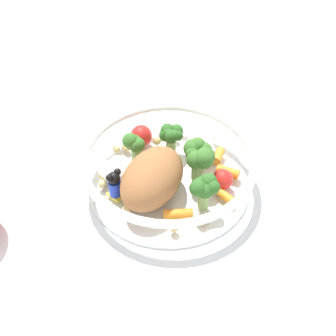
% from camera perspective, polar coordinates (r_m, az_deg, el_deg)
% --- Properties ---
extents(ground_plane, '(2.40, 2.40, 0.00)m').
position_cam_1_polar(ground_plane, '(0.56, -0.90, -2.51)').
color(ground_plane, white).
extents(food_container, '(0.21, 0.21, 0.06)m').
position_cam_1_polar(food_container, '(0.55, -0.31, 0.17)').
color(food_container, white).
rests_on(food_container, ground_plane).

